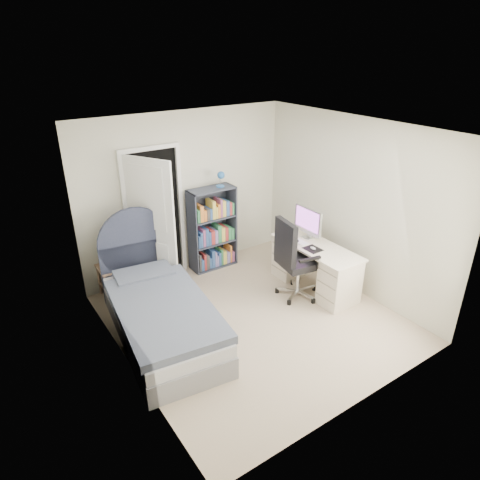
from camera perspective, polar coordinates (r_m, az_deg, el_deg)
room_shell at (r=5.21m, az=2.00°, el=0.88°), size 3.50×3.70×2.60m
door at (r=6.24m, az=-11.60°, el=2.41°), size 0.92×0.74×2.06m
bed at (r=5.50m, az=-10.63°, el=-9.46°), size 1.30×2.32×1.36m
nightstand at (r=6.39m, az=-16.72°, el=-4.24°), size 0.38×0.38×0.57m
floor_lamp at (r=6.35m, az=-11.93°, el=-1.91°), size 0.20×0.20×1.37m
bookcase at (r=6.85m, az=-3.64°, el=1.11°), size 0.75×0.32×1.58m
desk at (r=6.41m, az=9.89°, el=-3.28°), size 0.57×1.43×1.17m
office_chair at (r=6.01m, az=7.17°, el=-2.10°), size 0.64×0.66×1.20m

